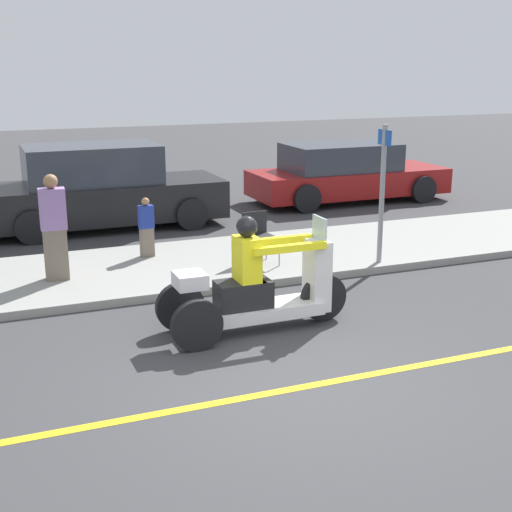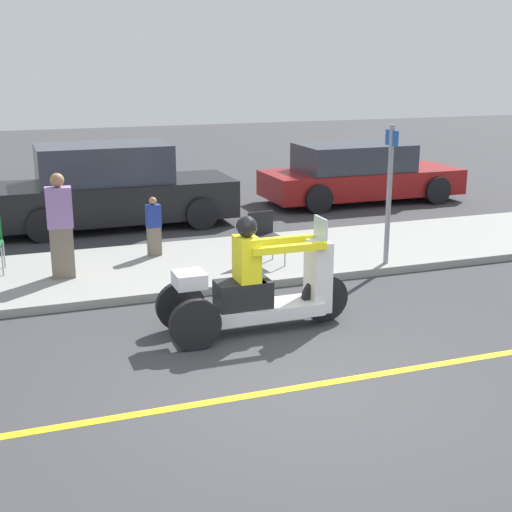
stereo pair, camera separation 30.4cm
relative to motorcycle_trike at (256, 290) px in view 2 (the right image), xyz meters
The scene contains 10 objects.
ground_plane 1.78m from the motorcycle_trike, 97.10° to the right, with size 60.00×60.00×0.00m, color #38383A.
lane_stripe 1.77m from the motorcycle_trike, 90.21° to the right, with size 24.00×0.12×0.01m.
sidewalk_strip 2.95m from the motorcycle_trike, 94.14° to the left, with size 28.00×2.80×0.12m.
motorcycle_trike is the anchor object (origin of this frame).
spectator_near_curb 3.54m from the motorcycle_trike, 98.72° to the left, with size 0.25×0.17×0.99m.
spectator_mid_group 3.47m from the motorcycle_trike, 127.19° to the left, with size 0.39×0.24×1.58m.
folding_chair_set_back 2.65m from the motorcycle_trike, 67.44° to the left, with size 0.50×0.50×0.82m.
parked_car_lot_center 6.45m from the motorcycle_trike, 96.59° to the left, with size 4.68×1.92×1.67m.
parked_car_lot_left 8.71m from the motorcycle_trike, 53.76° to the left, with size 4.70×1.94×1.38m.
street_sign 3.45m from the motorcycle_trike, 31.62° to the left, with size 0.08×0.36×2.20m.
Camera 2 is at (-2.67, -6.19, 3.29)m, focal length 50.00 mm.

